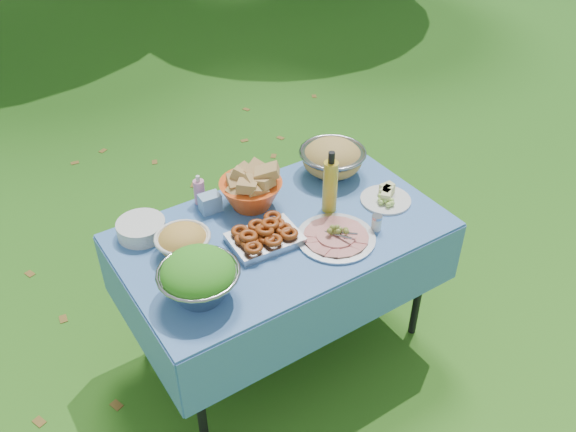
% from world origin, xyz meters
% --- Properties ---
extents(ground, '(80.00, 80.00, 0.00)m').
position_xyz_m(ground, '(0.00, 0.00, 0.00)').
color(ground, '#093509').
rests_on(ground, ground).
extents(picnic_table, '(1.46, 0.86, 0.76)m').
position_xyz_m(picnic_table, '(0.00, 0.00, 0.38)').
color(picnic_table, '#71B5D9').
rests_on(picnic_table, ground).
extents(salad_bowl, '(0.37, 0.37, 0.21)m').
position_xyz_m(salad_bowl, '(-0.50, -0.18, 0.87)').
color(salad_bowl, gray).
rests_on(salad_bowl, picnic_table).
extents(pasta_bowl_white, '(0.29, 0.29, 0.13)m').
position_xyz_m(pasta_bowl_white, '(-0.44, 0.10, 0.83)').
color(pasta_bowl_white, silver).
rests_on(pasta_bowl_white, picnic_table).
extents(plate_stack, '(0.23, 0.23, 0.07)m').
position_xyz_m(plate_stack, '(-0.55, 0.31, 0.80)').
color(plate_stack, silver).
rests_on(plate_stack, picnic_table).
extents(wipes_box, '(0.10, 0.08, 0.09)m').
position_xyz_m(wipes_box, '(-0.20, 0.30, 0.81)').
color(wipes_box, '#7AA4CC').
rests_on(wipes_box, picnic_table).
extents(sanitizer_bottle, '(0.06, 0.06, 0.15)m').
position_xyz_m(sanitizer_bottle, '(-0.22, 0.39, 0.84)').
color(sanitizer_bottle, pink).
rests_on(sanitizer_bottle, picnic_table).
extents(bread_bowl, '(0.39, 0.39, 0.20)m').
position_xyz_m(bread_bowl, '(-0.02, 0.24, 0.86)').
color(bread_bowl, '#EA4F17').
rests_on(bread_bowl, picnic_table).
extents(pasta_bowl_steel, '(0.40, 0.40, 0.18)m').
position_xyz_m(pasta_bowl_steel, '(0.47, 0.25, 0.85)').
color(pasta_bowl_steel, gray).
rests_on(pasta_bowl_steel, picnic_table).
extents(fried_tray, '(0.32, 0.24, 0.07)m').
position_xyz_m(fried_tray, '(-0.11, -0.04, 0.80)').
color(fried_tray, '#B8B8BD').
rests_on(fried_tray, picnic_table).
extents(charcuterie_platter, '(0.39, 0.39, 0.08)m').
position_xyz_m(charcuterie_platter, '(0.16, -0.19, 0.80)').
color(charcuterie_platter, '#AAAEB2').
rests_on(charcuterie_platter, picnic_table).
extents(oil_bottle, '(0.08, 0.08, 0.31)m').
position_xyz_m(oil_bottle, '(0.27, 0.01, 0.92)').
color(oil_bottle, gold).
rests_on(oil_bottle, picnic_table).
extents(cheese_plate, '(0.29, 0.29, 0.07)m').
position_xyz_m(cheese_plate, '(0.54, -0.09, 0.79)').
color(cheese_plate, silver).
rests_on(cheese_plate, picnic_table).
extents(shaker, '(0.05, 0.05, 0.08)m').
position_xyz_m(shaker, '(0.36, -0.23, 0.80)').
color(shaker, silver).
rests_on(shaker, picnic_table).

